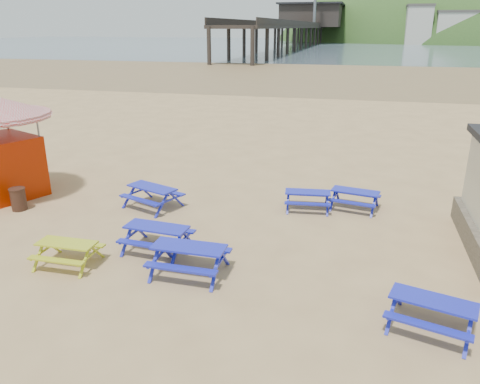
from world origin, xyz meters
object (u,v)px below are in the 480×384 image
(picnic_table_blue_a, at_px, (153,197))
(picnic_table_yellow, at_px, (68,254))
(litter_bin, at_px, (18,199))
(picnic_table_blue_b, at_px, (355,200))

(picnic_table_blue_a, xyz_separation_m, picnic_table_yellow, (-0.40, -4.47, -0.05))
(picnic_table_blue_a, xyz_separation_m, litter_bin, (-4.37, -1.40, 0.02))
(picnic_table_blue_b, distance_m, litter_bin, 11.63)
(picnic_table_blue_a, bearing_deg, picnic_table_yellow, -74.66)
(litter_bin, bearing_deg, picnic_table_blue_b, 15.05)
(picnic_table_blue_b, xyz_separation_m, litter_bin, (-11.24, -3.02, 0.07))
(picnic_table_blue_b, distance_m, picnic_table_yellow, 9.47)
(picnic_table_blue_b, height_order, picnic_table_yellow, picnic_table_blue_b)
(picnic_table_blue_a, bearing_deg, picnic_table_blue_b, 33.64)
(picnic_table_blue_a, height_order, picnic_table_yellow, picnic_table_blue_a)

